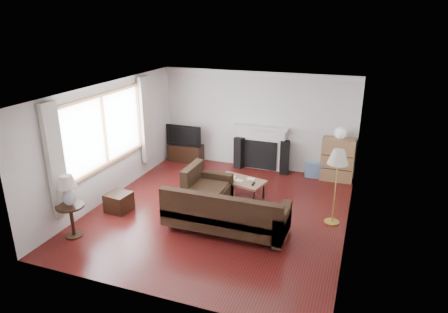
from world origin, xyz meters
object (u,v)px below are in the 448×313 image
(sectional_sofa, at_px, (226,211))
(coffee_table, at_px, (240,188))
(floor_lamp, at_px, (335,187))
(tv_stand, at_px, (186,153))
(bookshelf, at_px, (338,160))
(side_table, at_px, (72,221))

(sectional_sofa, relative_size, coffee_table, 2.33)
(sectional_sofa, height_order, floor_lamp, floor_lamp)
(coffee_table, xyz_separation_m, floor_lamp, (2.03, -0.49, 0.54))
(tv_stand, height_order, bookshelf, bookshelf)
(side_table, bearing_deg, coffee_table, 48.06)
(bookshelf, height_order, sectional_sofa, bookshelf)
(bookshelf, xyz_separation_m, side_table, (-4.24, -4.32, -0.21))
(tv_stand, distance_m, sectional_sofa, 3.91)
(floor_lamp, bearing_deg, tv_stand, 152.23)
(coffee_table, bearing_deg, side_table, -119.06)
(sectional_sofa, xyz_separation_m, coffee_table, (-0.19, 1.47, -0.19))
(tv_stand, bearing_deg, side_table, -93.13)
(sectional_sofa, bearing_deg, coffee_table, 97.47)
(bookshelf, bearing_deg, floor_lamp, -86.59)
(floor_lamp, bearing_deg, coffee_table, 166.41)
(bookshelf, distance_m, floor_lamp, 2.22)
(coffee_table, bearing_deg, sectional_sofa, -69.65)
(tv_stand, xyz_separation_m, sectional_sofa, (2.30, -3.16, 0.17))
(coffee_table, bearing_deg, floor_lamp, -0.71)
(tv_stand, relative_size, side_table, 1.47)
(tv_stand, height_order, side_table, side_table)
(floor_lamp, bearing_deg, bookshelf, 93.41)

